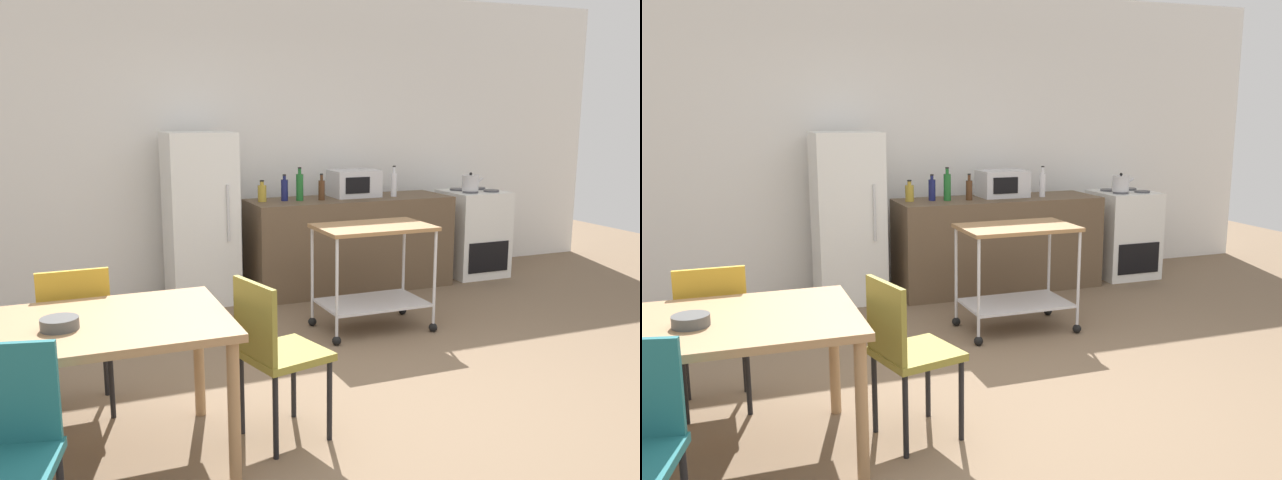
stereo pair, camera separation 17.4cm
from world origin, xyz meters
TOP-DOWN VIEW (x-y plane):
  - ground_plane at (0.00, 0.00)m, footprint 12.00×12.00m
  - back_wall at (0.00, 3.20)m, footprint 8.40×0.12m
  - kitchen_counter at (0.90, 2.60)m, footprint 2.00×0.64m
  - dining_table at (-1.77, -0.05)m, footprint 1.50×0.90m
  - chair_teal at (-2.04, -0.75)m, footprint 0.48×0.48m
  - chair_mustard at (-1.73, 0.59)m, footprint 0.41×0.41m
  - chair_olive at (-0.78, -0.11)m, footprint 0.49×0.49m
  - stove_oven at (2.35, 2.62)m, footprint 0.60×0.61m
  - refrigerator at (-0.55, 2.70)m, footprint 0.60×0.63m
  - kitchen_cart at (0.54, 1.36)m, footprint 0.91×0.57m
  - bottle_wine at (0.03, 2.67)m, footprint 0.08×0.08m
  - bottle_sesame_oil at (0.24, 2.65)m, footprint 0.07×0.07m
  - bottle_hot_sauce at (0.38, 2.60)m, footprint 0.07×0.07m
  - bottle_soy_sauce at (0.59, 2.56)m, footprint 0.06×0.06m
  - microwave at (0.98, 2.69)m, footprint 0.46×0.35m
  - bottle_olive_oil at (1.35, 2.55)m, footprint 0.06×0.06m
  - fruit_bowl at (-1.81, -0.11)m, footprint 0.17×0.17m
  - kettle at (2.23, 2.52)m, footprint 0.24×0.17m

SIDE VIEW (x-z plane):
  - ground_plane at x=0.00m, z-range 0.00..0.00m
  - kitchen_counter at x=0.90m, z-range 0.00..0.90m
  - stove_oven at x=2.35m, z-range -0.01..0.91m
  - chair_teal at x=-2.04m, z-range 0.07..0.96m
  - chair_mustard at x=-1.73m, z-range 0.07..0.96m
  - chair_olive at x=-0.78m, z-range 0.07..0.96m
  - kitchen_cart at x=0.54m, z-range 0.15..1.00m
  - dining_table at x=-1.77m, z-range 0.30..1.05m
  - refrigerator at x=-0.55m, z-range 0.00..1.55m
  - fruit_bowl at x=-1.81m, z-range 0.75..0.81m
  - bottle_wine at x=0.03m, z-range 0.88..1.08m
  - kettle at x=2.23m, z-range 0.91..1.10m
  - bottle_soy_sauce at x=0.59m, z-range 0.88..1.13m
  - bottle_sesame_oil at x=0.24m, z-range 0.88..1.13m
  - bottle_olive_oil at x=1.35m, z-range 0.87..1.18m
  - microwave at x=0.98m, z-range 0.90..1.16m
  - bottle_hot_sauce at x=0.38m, z-range 0.88..1.19m
  - back_wall at x=0.00m, z-range 0.00..2.90m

